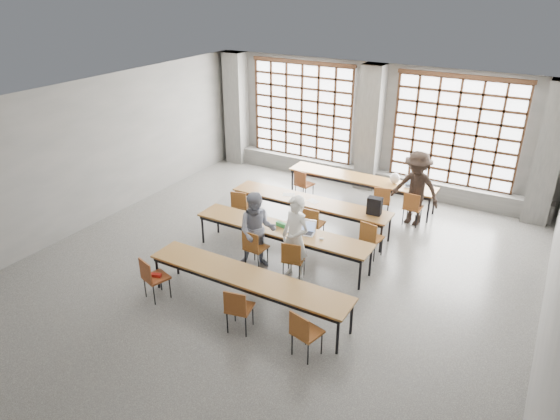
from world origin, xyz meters
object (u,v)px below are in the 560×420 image
object	(u,v)px
desk_row_b	(310,203)
chair_front_right	(293,257)
student_male	(295,238)
red_pouch	(156,275)
desk_row_d	(247,279)
chair_back_right	(412,205)
green_box	(281,225)
backpack	(375,206)
chair_near_left	(152,275)
mouse	(322,239)
student_female	(257,230)
student_back	(416,188)
plastic_bag	(395,178)
chair_front_left	(254,245)
chair_mid_right	(370,236)
desk_row_c	(282,231)
chair_near_mid	(238,306)
chair_back_left	(303,182)
chair_back_mid	(382,199)
phone	(287,232)
chair_mid_centre	(313,221)
chair_mid_left	(240,203)
laptop_front	(307,230)
chair_near_right	(304,330)
desk_row_a	(361,180)
laptop_back	(412,184)

from	to	relation	value
desk_row_b	chair_front_right	distance (m)	2.36
student_male	red_pouch	bearing A→B (deg)	-118.62
desk_row_d	chair_back_right	xyz separation A→B (m)	(1.60, 4.89, -0.13)
green_box	backpack	distance (m)	2.19
chair_near_left	backpack	world-z (taller)	backpack
mouse	chair_front_right	bearing A→B (deg)	-118.88
student_female	student_back	xyz separation A→B (m)	(2.28, 3.61, 0.10)
desk_row_d	chair_near_left	world-z (taller)	chair_near_left
plastic_bag	chair_front_left	bearing A→B (deg)	-110.26
chair_mid_right	chair_near_left	size ratio (longest dim) A/B	1.00
desk_row_c	plastic_bag	xyz separation A→B (m)	(1.28, 3.66, 0.21)
desk_row_b	chair_near_left	bearing A→B (deg)	-106.26
chair_back_right	student_female	size ratio (longest dim) A/B	0.53
chair_near_mid	chair_back_left	bearing A→B (deg)	106.45
chair_front_right	mouse	size ratio (longest dim) A/B	8.98
chair_mid_right	mouse	world-z (taller)	chair_mid_right
chair_near_left	plastic_bag	bearing A→B (deg)	67.00
chair_near_mid	plastic_bag	bearing A→B (deg)	83.67
desk_row_d	plastic_bag	bearing A→B (deg)	80.77
student_back	green_box	bearing A→B (deg)	-114.93
chair_back_mid	phone	distance (m)	3.25
chair_mid_centre	chair_front_left	distance (m)	1.70
phone	chair_mid_right	bearing A→B (deg)	36.39
chair_mid_left	student_male	world-z (taller)	student_male
chair_near_left	laptop_front	xyz separation A→B (m)	(1.89, 2.64, 0.25)
chair_back_mid	chair_near_left	size ratio (longest dim) A/B	1.00
chair_front_right	chair_near_right	distance (m)	2.27
chair_mid_right	phone	distance (m)	1.83
student_female	student_back	size ratio (longest dim) A/B	0.89
desk_row_a	chair_back_left	bearing A→B (deg)	-156.09
backpack	red_pouch	distance (m)	4.99
red_pouch	laptop_back	bearing A→B (deg)	63.80
phone	plastic_bag	bearing A→B (deg)	73.72
chair_back_left	chair_near_left	distance (m)	5.52
chair_back_left	chair_back_mid	bearing A→B (deg)	0.03
chair_back_right	mouse	size ratio (longest dim) A/B	8.98
chair_back_mid	laptop_front	world-z (taller)	laptop_front
chair_back_left	green_box	world-z (taller)	chair_back_left
chair_near_mid	laptop_back	distance (m)	6.35
chair_back_left	chair_back_right	size ratio (longest dim) A/B	1.00
desk_row_a	student_back	xyz separation A→B (m)	(1.60, -0.50, 0.27)
desk_row_a	chair_front_left	distance (m)	4.29
chair_mid_right	chair_front_left	distance (m)	2.53
desk_row_c	desk_row_a	bearing A→B (deg)	84.03
chair_mid_centre	mouse	bearing A→B (deg)	-55.35
desk_row_c	chair_back_mid	size ratio (longest dim) A/B	4.55
chair_mid_left	phone	bearing A→B (deg)	-29.58
phone	desk_row_c	bearing A→B (deg)	150.95
chair_near_left	phone	size ratio (longest dim) A/B	6.77
desk_row_b	chair_front_left	distance (m)	2.25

